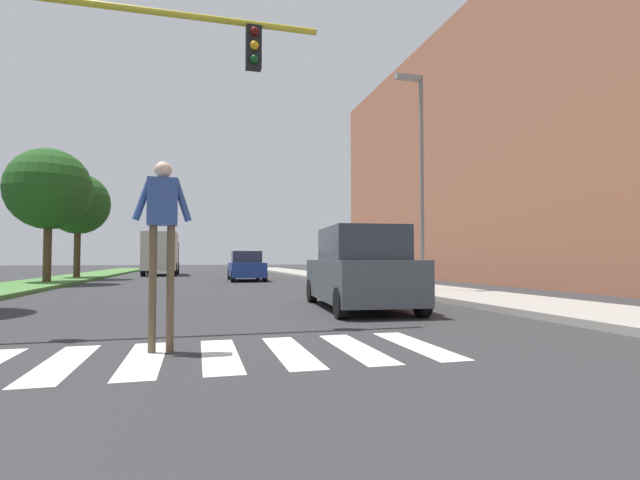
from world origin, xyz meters
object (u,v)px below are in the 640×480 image
street_lamp_right (419,162)px  sedan_midblock (246,267)px  pedestrian_performer (162,224)px  suv_crossing (360,270)px  tree_far (49,189)px  tree_distant (78,204)px  truck_box_delivery (161,253)px

street_lamp_right → sedan_midblock: bearing=112.6°
pedestrian_performer → suv_crossing: bearing=45.6°
tree_far → pedestrian_performer: size_ratio=2.51×
street_lamp_right → pedestrian_performer: 11.90m
tree_far → tree_distant: 5.42m
sedan_midblock → street_lamp_right: bearing=-67.4°
tree_distant → truck_box_delivery: bearing=57.9°
tree_far → tree_distant: size_ratio=1.03×
street_lamp_right → pedestrian_performer: bearing=-133.4°
tree_distant → pedestrian_performer: tree_distant is taller
street_lamp_right → truck_box_delivery: (-10.01, 21.75, -2.96)m
tree_distant → tree_far: bearing=-90.5°
pedestrian_performer → sedan_midblock: pedestrian_performer is taller
tree_far → truck_box_delivery: (4.23, 12.09, -2.84)m
sedan_midblock → tree_distant: bearing=159.3°
street_lamp_right → pedestrian_performer: (-7.92, -8.39, -2.93)m
truck_box_delivery → suv_crossing: bearing=-76.1°
sedan_midblock → suv_crossing: bearing=-85.7°
tree_far → sedan_midblock: 10.32m
pedestrian_performer → sedan_midblock: 20.17m
street_lamp_right → truck_box_delivery: 24.12m
sedan_midblock → tree_far: bearing=-168.8°
tree_far → truck_box_delivery: size_ratio=1.01×
street_lamp_right → sedan_midblock: (-4.80, 11.52, -3.83)m
street_lamp_right → truck_box_delivery: size_ratio=1.21×
tree_distant → sedan_midblock: (9.39, -3.55, -3.64)m
street_lamp_right → sedan_midblock: 13.06m
tree_far → tree_distant: bearing=89.5°
pedestrian_performer → sedan_midblock: (3.12, 19.91, -0.90)m
pedestrian_performer → street_lamp_right: bearing=46.6°
pedestrian_performer → truck_box_delivery: truck_box_delivery is taller
tree_distant → truck_box_delivery: size_ratio=0.98×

